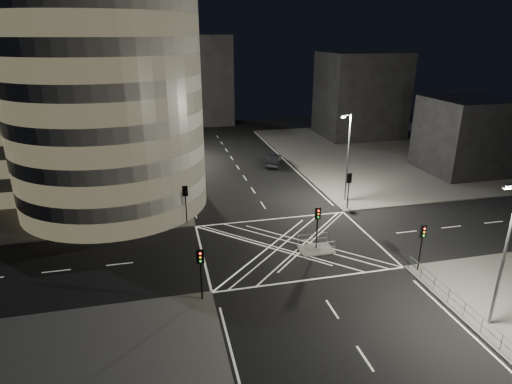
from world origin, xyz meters
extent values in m
plane|color=black|center=(0.00, 0.00, 0.00)|extent=(120.00, 120.00, 0.00)
cube|color=#555350|center=(-29.00, 27.00, 0.07)|extent=(42.00, 42.00, 0.15)
cube|color=#555350|center=(29.00, 27.00, 0.07)|extent=(42.00, 42.00, 0.15)
cube|color=slate|center=(2.00, -1.50, 0.07)|extent=(3.00, 2.00, 0.15)
cylinder|color=gray|center=(-16.00, 14.00, 12.65)|extent=(20.00, 20.00, 25.00)
cube|color=gray|center=(-26.00, 24.00, 12.65)|extent=(20.00, 18.00, 25.00)
cube|color=gray|center=(-22.00, 42.00, 11.15)|extent=(24.00, 16.00, 22.00)
cube|color=black|center=(26.00, 40.00, 7.65)|extent=(14.00, 12.00, 15.00)
cube|color=black|center=(30.00, 16.00, 5.15)|extent=(10.00, 10.00, 10.00)
cube|color=black|center=(-4.00, 58.00, 9.00)|extent=(18.00, 8.00, 18.00)
cylinder|color=black|center=(-10.50, 9.00, 1.72)|extent=(0.32, 0.32, 3.14)
ellipsoid|color=black|center=(-10.50, 9.00, 4.60)|extent=(4.76, 4.76, 5.48)
cylinder|color=black|center=(-10.50, 15.00, 2.04)|extent=(0.32, 0.32, 3.79)
ellipsoid|color=black|center=(-10.50, 15.00, 5.28)|extent=(4.90, 4.90, 5.63)
cylinder|color=black|center=(-10.50, 21.00, 2.03)|extent=(0.32, 0.32, 3.76)
ellipsoid|color=black|center=(-10.50, 21.00, 4.95)|extent=(3.79, 3.79, 4.36)
cylinder|color=black|center=(-10.50, 27.00, 2.22)|extent=(0.32, 0.32, 4.14)
ellipsoid|color=black|center=(-10.50, 27.00, 5.57)|extent=(4.63, 4.63, 5.33)
cylinder|color=black|center=(-10.50, 33.00, 1.65)|extent=(0.32, 0.32, 2.99)
ellipsoid|color=black|center=(-10.50, 33.00, 4.26)|extent=(4.09, 4.09, 4.70)
cylinder|color=black|center=(-8.80, 6.80, 1.65)|extent=(0.12, 0.12, 3.00)
cube|color=black|center=(-8.80, 6.80, 3.60)|extent=(0.28, 0.22, 0.90)
cube|color=black|center=(-8.80, 6.80, 3.60)|extent=(0.55, 0.04, 1.10)
cylinder|color=black|center=(-8.80, -6.80, 1.65)|extent=(0.12, 0.12, 3.00)
cube|color=black|center=(-8.80, -6.80, 3.60)|extent=(0.28, 0.22, 0.90)
cube|color=black|center=(-8.80, -6.80, 3.60)|extent=(0.55, 0.04, 1.10)
cylinder|color=black|center=(8.80, 6.80, 1.65)|extent=(0.12, 0.12, 3.00)
cube|color=black|center=(8.80, 6.80, 3.60)|extent=(0.28, 0.22, 0.90)
cube|color=black|center=(8.80, 6.80, 3.60)|extent=(0.55, 0.04, 1.10)
cylinder|color=black|center=(8.80, -6.80, 1.65)|extent=(0.12, 0.12, 3.00)
cube|color=black|center=(8.80, -6.80, 3.60)|extent=(0.28, 0.22, 0.90)
cube|color=black|center=(8.80, -6.80, 3.60)|extent=(0.55, 0.04, 1.10)
cylinder|color=black|center=(2.00, -1.50, 1.65)|extent=(0.12, 0.12, 3.00)
cube|color=black|center=(2.00, -1.50, 3.60)|extent=(0.28, 0.22, 0.90)
cube|color=black|center=(2.00, -1.50, 3.60)|extent=(0.55, 0.04, 1.10)
cylinder|color=slate|center=(-9.50, 12.00, 5.15)|extent=(0.20, 0.20, 10.00)
cylinder|color=slate|center=(-9.05, 12.00, 10.00)|extent=(0.90, 0.10, 0.10)
cube|color=slate|center=(-8.60, 12.00, 9.90)|extent=(0.50, 0.25, 0.18)
cube|color=white|center=(-8.60, 12.00, 9.79)|extent=(0.42, 0.20, 0.05)
cylinder|color=slate|center=(-9.50, 30.00, 5.15)|extent=(0.20, 0.20, 10.00)
cylinder|color=slate|center=(-9.05, 30.00, 10.00)|extent=(0.90, 0.10, 0.10)
cube|color=slate|center=(-8.60, 30.00, 9.90)|extent=(0.50, 0.25, 0.18)
cube|color=white|center=(-8.60, 30.00, 9.79)|extent=(0.42, 0.20, 0.05)
cylinder|color=slate|center=(9.50, 9.00, 5.15)|extent=(0.20, 0.20, 10.00)
cylinder|color=slate|center=(9.05, 9.00, 10.00)|extent=(0.90, 0.10, 0.10)
cube|color=slate|center=(8.60, 9.00, 9.90)|extent=(0.50, 0.25, 0.18)
cube|color=white|center=(8.60, 9.00, 9.79)|extent=(0.42, 0.20, 0.05)
cylinder|color=slate|center=(9.50, -14.00, 5.15)|extent=(0.20, 0.20, 10.00)
cube|color=slate|center=(8.60, -14.00, 9.90)|extent=(0.50, 0.25, 0.18)
cube|color=white|center=(8.60, -14.00, 9.79)|extent=(0.42, 0.20, 0.05)
cube|color=slate|center=(8.30, -12.15, 0.70)|extent=(0.06, 11.70, 1.10)
cube|color=slate|center=(2.00, -2.40, 0.70)|extent=(2.80, 0.06, 1.10)
cube|color=slate|center=(2.00, -0.60, 0.70)|extent=(2.80, 0.06, 1.10)
imported|color=black|center=(5.26, 24.61, 0.85)|extent=(3.57, 5.43, 1.69)
camera|label=1|loc=(-11.06, -33.45, 18.29)|focal=30.00mm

